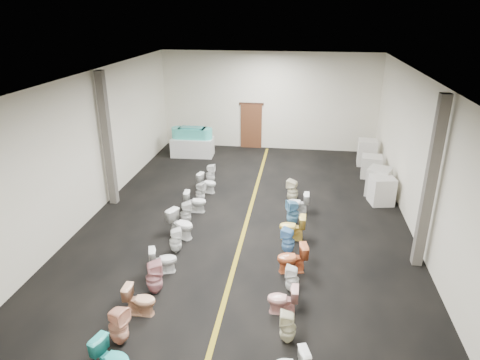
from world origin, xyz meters
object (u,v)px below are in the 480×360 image
(appliance_crate_b, at_px, (379,182))
(toilet_left_2, at_px, (140,300))
(toilet_left_8, at_px, (195,202))
(toilet_right_9, at_px, (298,203))
(toilet_left_3, at_px, (154,277))
(toilet_left_7, at_px, (186,213))
(appliance_crate_a, at_px, (382,190))
(toilet_right_4, at_px, (292,279))
(bathtub, at_px, (192,133))
(toilet_right_5, at_px, (292,258))
(toilet_left_11, at_px, (210,174))
(toilet_left_0, at_px, (112,358))
(toilet_right_6, at_px, (288,241))
(display_table, at_px, (193,147))
(appliance_crate_d, at_px, (367,152))
(toilet_right_2, at_px, (288,327))
(toilet_right_7, at_px, (292,227))
(toilet_left_9, at_px, (200,192))
(toilet_left_1, at_px, (118,326))
(appliance_crate_c, at_px, (371,167))
(toilet_right_10, at_px, (293,191))
(toilet_right_3, at_px, (283,300))
(toilet_right_8, at_px, (293,213))
(toilet_left_5, at_px, (176,240))
(toilet_left_4, at_px, (163,260))
(toilet_left_10, at_px, (207,183))
(toilet_left_6, at_px, (181,224))

(appliance_crate_b, relative_size, toilet_left_2, 1.46)
(toilet_left_8, bearing_deg, toilet_right_9, -88.44)
(toilet_left_3, distance_m, toilet_left_7, 3.52)
(appliance_crate_a, xyz_separation_m, toilet_right_4, (-2.87, -5.45, -0.13))
(bathtub, bearing_deg, toilet_left_2, -81.13)
(toilet_right_5, bearing_deg, toilet_left_11, -161.38)
(toilet_left_0, xyz_separation_m, toilet_right_6, (3.00, 4.67, 0.01))
(display_table, height_order, toilet_left_11, display_table)
(appliance_crate_d, relative_size, toilet_right_2, 1.52)
(toilet_right_7, bearing_deg, toilet_left_9, -122.34)
(toilet_left_3, bearing_deg, toilet_left_1, 149.99)
(appliance_crate_c, relative_size, toilet_right_5, 1.12)
(toilet_right_2, height_order, toilet_right_10, toilet_right_10)
(toilet_left_2, relative_size, toilet_left_7, 0.96)
(toilet_left_0, xyz_separation_m, toilet_right_3, (2.98, 2.17, -0.03))
(appliance_crate_c, height_order, toilet_right_10, appliance_crate_c)
(appliance_crate_d, distance_m, toilet_right_9, 5.91)
(toilet_left_7, bearing_deg, toilet_left_2, 158.22)
(display_table, distance_m, toilet_left_3, 10.14)
(toilet_right_2, xyz_separation_m, toilet_right_8, (-0.06, 5.07, 0.06))
(toilet_left_11, relative_size, toilet_right_8, 0.91)
(toilet_left_7, distance_m, toilet_left_9, 1.67)
(appliance_crate_c, distance_m, toilet_left_2, 11.09)
(appliance_crate_a, relative_size, toilet_right_6, 1.25)
(toilet_right_6, xyz_separation_m, toilet_right_10, (0.02, 3.40, 0.03))
(appliance_crate_b, relative_size, toilet_left_0, 1.37)
(bathtub, height_order, toilet_left_5, bathtub)
(appliance_crate_b, distance_m, toilet_right_2, 8.35)
(toilet_left_7, distance_m, toilet_right_4, 4.53)
(toilet_left_5, height_order, toilet_right_10, toilet_right_10)
(toilet_right_7, bearing_deg, toilet_right_6, -4.57)
(toilet_right_2, distance_m, toilet_right_3, 0.89)
(toilet_right_4, xyz_separation_m, toilet_right_10, (-0.15, 5.11, 0.07))
(toilet_left_4, bearing_deg, toilet_left_10, -19.49)
(toilet_left_0, xyz_separation_m, toilet_right_4, (3.16, 2.97, -0.03))
(toilet_left_6, bearing_deg, toilet_left_4, -154.62)
(display_table, distance_m, toilet_left_9, 5.06)
(toilet_right_3, height_order, toilet_right_4, toilet_right_4)
(display_table, distance_m, appliance_crate_b, 8.39)
(toilet_right_5, bearing_deg, appliance_crate_d, 149.26)
(toilet_right_4, height_order, toilet_right_6, toilet_right_6)
(appliance_crate_b, distance_m, toilet_left_11, 6.21)
(toilet_right_5, bearing_deg, toilet_right_3, -17.29)
(toilet_right_2, bearing_deg, toilet_right_3, -170.56)
(toilet_left_0, bearing_deg, toilet_left_4, 18.56)
(toilet_left_10, height_order, toilet_right_4, toilet_left_10)
(toilet_left_6, bearing_deg, toilet_left_5, -150.60)
(toilet_left_2, xyz_separation_m, toilet_right_3, (3.09, 0.47, -0.01))
(bathtub, xyz_separation_m, toilet_left_10, (1.54, -3.97, -0.72))
(toilet_left_6, bearing_deg, appliance_crate_c, -22.83)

